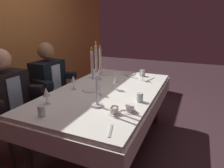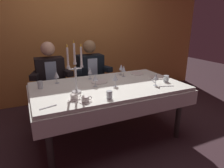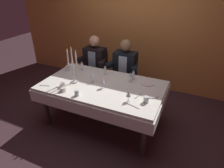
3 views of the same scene
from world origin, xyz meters
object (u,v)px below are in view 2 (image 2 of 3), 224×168
object	(u,v)px
dinner_plate_0	(157,77)
coffee_cup_0	(74,97)
dinner_plate_1	(99,82)
dinner_plate_2	(137,74)
candelabra	(75,72)
wine_glass_5	(90,71)
wine_glass_2	(56,75)
water_tumbler_0	(166,79)
wine_glass_4	(95,78)
wine_glass_6	(156,77)
coffee_cup_1	(85,100)
wine_glass_1	(121,68)
wine_glass_0	(124,69)
water_tumbler_2	(109,95)
seated_diner_0	(50,74)
seated_diner_1	(90,70)
water_tumbler_1	(40,85)
dining_table	(109,93)
wine_glass_3	(115,78)

from	to	relation	value
dinner_plate_0	coffee_cup_0	world-z (taller)	coffee_cup_0
dinner_plate_1	dinner_plate_2	distance (m)	0.72
dinner_plate_0	dinner_plate_1	distance (m)	0.86
candelabra	wine_glass_5	world-z (taller)	candelabra
wine_glass_2	water_tumbler_0	world-z (taller)	wine_glass_2
dinner_plate_2	wine_glass_4	distance (m)	0.88
wine_glass_6	water_tumbler_0	distance (m)	0.25
dinner_plate_2	coffee_cup_1	bearing A→B (deg)	-145.31
water_tumbler_0	coffee_cup_1	size ratio (longest dim) A/B	0.68
dinner_plate_1	coffee_cup_1	bearing A→B (deg)	-122.62
dinner_plate_0	wine_glass_1	world-z (taller)	wine_glass_1
dinner_plate_2	wine_glass_0	size ratio (longest dim) A/B	1.30
water_tumbler_2	wine_glass_1	bearing A→B (deg)	55.62
wine_glass_0	dinner_plate_2	bearing A→B (deg)	8.59
dinner_plate_1	wine_glass_2	xyz separation A→B (m)	(-0.52, 0.19, 0.11)
wine_glass_2	seated_diner_0	world-z (taller)	seated_diner_0
candelabra	dinner_plate_2	distance (m)	1.19
wine_glass_4	wine_glass_1	bearing A→B (deg)	33.97
dinner_plate_2	seated_diner_1	xyz separation A→B (m)	(-0.59, 0.57, -0.01)
water_tumbler_1	water_tumbler_2	xyz separation A→B (m)	(0.63, -0.66, -0.00)
seated_diner_1	wine_glass_2	bearing A→B (deg)	-140.06
wine_glass_6	seated_diner_1	world-z (taller)	seated_diner_1
dinner_plate_2	water_tumbler_1	world-z (taller)	water_tumbler_1
dinner_plate_1	dinner_plate_2	size ratio (longest dim) A/B	1.06
dinner_plate_1	coffee_cup_1	xyz separation A→B (m)	(-0.37, -0.59, 0.02)
dinner_plate_0	water_tumbler_0	distance (m)	0.22
dinner_plate_0	wine_glass_5	distance (m)	0.97
dinner_plate_1	water_tumbler_1	bearing A→B (deg)	175.68
dining_table	water_tumbler_2	distance (m)	0.50
dinner_plate_0	wine_glass_2	xyz separation A→B (m)	(-1.37, 0.34, 0.11)
wine_glass_6	water_tumbler_0	xyz separation A→B (m)	(0.23, 0.07, -0.07)
water_tumbler_0	water_tumbler_2	world-z (taller)	water_tumbler_0
wine_glass_3	wine_glass_4	xyz separation A→B (m)	(-0.23, 0.10, 0.00)
wine_glass_6	dinner_plate_0	bearing A→B (deg)	50.27
dining_table	wine_glass_3	distance (m)	0.26
water_tumbler_2	coffee_cup_1	world-z (taller)	water_tumbler_2
wine_glass_4	water_tumbler_0	xyz separation A→B (m)	(0.94, -0.21, -0.07)
wine_glass_0	wine_glass_1	distance (m)	0.10
wine_glass_3	coffee_cup_1	size ratio (longest dim) A/B	1.24
dinner_plate_0	seated_diner_1	bearing A→B (deg)	129.84
wine_glass_4	seated_diner_0	bearing A→B (deg)	116.08
wine_glass_0	water_tumbler_2	world-z (taller)	wine_glass_0
candelabra	seated_diner_0	size ratio (longest dim) A/B	0.48
wine_glass_2	coffee_cup_1	bearing A→B (deg)	-79.12
wine_glass_2	dinner_plate_2	bearing A→B (deg)	-1.51
water_tumbler_2	wine_glass_3	bearing A→B (deg)	55.94
water_tumbler_0	coffee_cup_0	world-z (taller)	water_tumbler_0
wine_glass_4	coffee_cup_0	size ratio (longest dim) A/B	1.24
wine_glass_0	water_tumbler_2	xyz separation A→B (m)	(-0.55, -0.72, -0.07)
water_tumbler_0	coffee_cup_0	size ratio (longest dim) A/B	0.68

